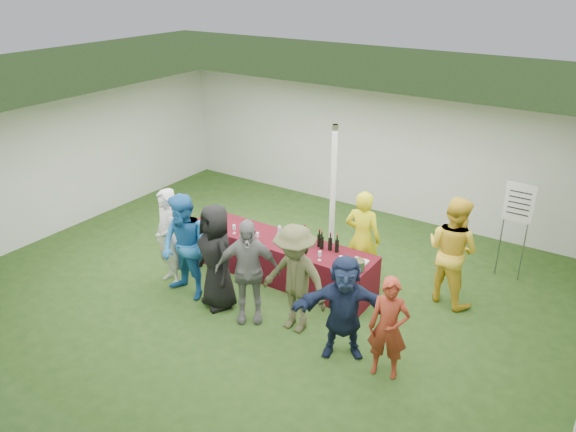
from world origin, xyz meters
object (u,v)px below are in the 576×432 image
Objects in this scene: serving_table at (279,258)px; dump_bucket at (358,265)px; customer_2 at (217,257)px; customer_3 at (247,271)px; customer_5 at (344,307)px; customer_1 at (185,248)px; wine_list_sign at (518,210)px; customer_0 at (168,238)px; customer_4 at (295,279)px; staff_pourer at (362,239)px; staff_back at (452,250)px; customer_6 at (388,328)px.

dump_bucket reaches higher than serving_table.
customer_2 is at bearing -151.52° from dump_bucket.
dump_bucket is at bearing -7.54° from serving_table.
customer_5 is at bearing -31.43° from customer_3.
customer_5 is at bearing 7.78° from customer_1.
customer_3 is at bearing 7.47° from customer_1.
customer_1 is 1.15× the size of customer_5.
customer_2 is (-3.77, -3.55, -0.42)m from wine_list_sign.
wine_list_sign is at bearing 57.07° from customer_0.
customer_5 is at bearing -112.07° from wine_list_sign.
customer_1 reaches higher than customer_5.
customer_4 reaches higher than serving_table.
dump_bucket is 0.13× the size of staff_pourer.
staff_back is (1.13, 1.14, 0.09)m from dump_bucket.
customer_4 is at bearing -46.94° from serving_table.
serving_table is at bearing 138.95° from customer_6.
customer_2 is at bearing -136.68° from wine_list_sign.
staff_back reaches higher than dump_bucket.
customer_1 is at bearing 48.32° from staff_back.
wine_list_sign reaches higher than customer_4.
customer_0 is at bearing -144.78° from wine_list_sign.
staff_pourer is at bearing -141.95° from wine_list_sign.
customer_1 is 1.04× the size of customer_4.
serving_table is at bearing 61.40° from customer_0.
customer_6 is at bearing -26.86° from serving_table.
customer_5 is at bearing 20.33° from customer_0.
customer_2 reaches higher than staff_pourer.
customer_6 is at bearing 22.66° from customer_2.
wine_list_sign reaches higher than customer_6.
staff_pourer is at bearing 79.58° from customer_5.
customer_3 is (-3.11, -3.60, -0.45)m from wine_list_sign.
customer_3 is at bearing 165.23° from customer_6.
wine_list_sign is 5.19m from customer_2.
dump_bucket is at bearing 39.46° from customer_0.
dump_bucket is 1.14m from customer_5.
dump_bucket is 0.13× the size of customer_3.
staff_back is 1.08× the size of customer_3.
customer_5 is (0.91, -0.14, -0.09)m from customer_4.
customer_4 reaches higher than customer_5.
staff_back reaches higher than customer_3.
customer_3 is at bearing -130.76° from wine_list_sign.
customer_1 is (0.54, -0.15, 0.03)m from customer_0.
staff_back is at bearing 10.00° from customer_3.
customer_6 is at bearing 119.77° from staff_pourer.
wine_list_sign reaches higher than customer_3.
wine_list_sign is 5.70m from customer_1.
customer_0 reaches higher than customer_6.
serving_table is 1.97× the size of customer_1.
customer_5 is (2.00, -1.31, 0.42)m from serving_table.
customer_3 is at bearing 17.66° from customer_0.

